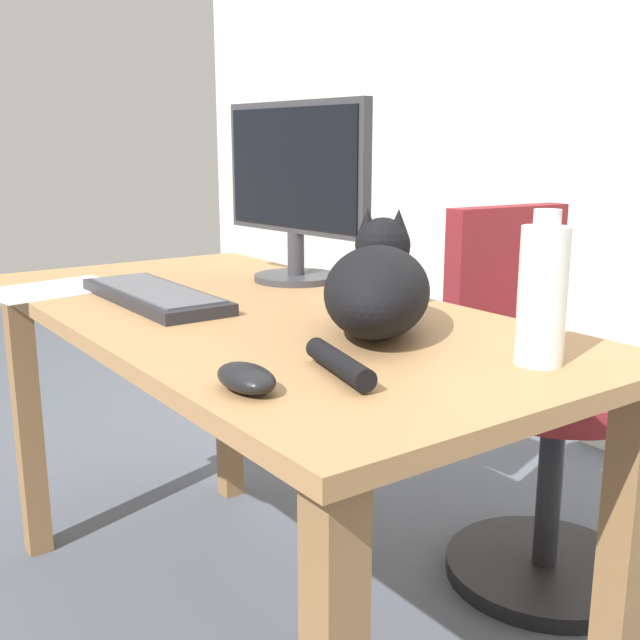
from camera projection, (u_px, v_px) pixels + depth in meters
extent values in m
plane|color=#474C56|center=(261.00, 635.00, 1.69)|extent=(8.00, 8.00, 0.00)
cube|color=#9E7247|center=(255.00, 316.00, 1.52)|extent=(1.44, 0.70, 0.03)
cube|color=olive|center=(28.00, 424.00, 1.96)|extent=(0.06, 0.06, 0.71)
cube|color=olive|center=(228.00, 384.00, 2.30)|extent=(0.06, 0.06, 0.71)
cube|color=olive|center=(620.00, 586.00, 1.25)|extent=(0.06, 0.06, 0.71)
cylinder|color=black|center=(543.00, 569.00, 1.91)|extent=(0.48, 0.48, 0.04)
cylinder|color=black|center=(549.00, 493.00, 1.87)|extent=(0.06, 0.06, 0.45)
cylinder|color=maroon|center=(556.00, 394.00, 1.81)|extent=(0.44, 0.44, 0.06)
cube|color=maroon|center=(505.00, 286.00, 1.91)|extent=(0.09, 0.36, 0.40)
cylinder|color=#333338|center=(296.00, 277.00, 1.82)|extent=(0.20, 0.20, 0.01)
cylinder|color=#333338|center=(296.00, 254.00, 1.81)|extent=(0.04, 0.04, 0.10)
cube|color=#333338|center=(295.00, 168.00, 1.76)|extent=(0.48, 0.07, 0.30)
cube|color=black|center=(290.00, 168.00, 1.75)|extent=(0.45, 0.04, 0.27)
cube|color=#232328|center=(154.00, 296.00, 1.58)|extent=(0.44, 0.15, 0.02)
cube|color=#515156|center=(154.00, 289.00, 1.57)|extent=(0.40, 0.12, 0.00)
ellipsoid|color=black|center=(377.00, 291.00, 1.30)|extent=(0.39, 0.38, 0.15)
sphere|color=black|center=(383.00, 245.00, 1.50)|extent=(0.11, 0.11, 0.11)
cone|color=black|center=(368.00, 220.00, 1.49)|extent=(0.04, 0.04, 0.04)
cone|color=black|center=(399.00, 220.00, 1.48)|extent=(0.04, 0.04, 0.04)
cylinder|color=black|center=(339.00, 363.00, 1.07)|extent=(0.18, 0.07, 0.03)
ellipsoid|color=black|center=(246.00, 378.00, 1.01)|extent=(0.11, 0.06, 0.04)
cube|color=white|center=(55.00, 289.00, 1.71)|extent=(0.26, 0.33, 0.00)
cylinder|color=silver|center=(542.00, 296.00, 1.11)|extent=(0.07, 0.07, 0.21)
cylinder|color=silver|center=(547.00, 218.00, 1.09)|extent=(0.04, 0.04, 0.02)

